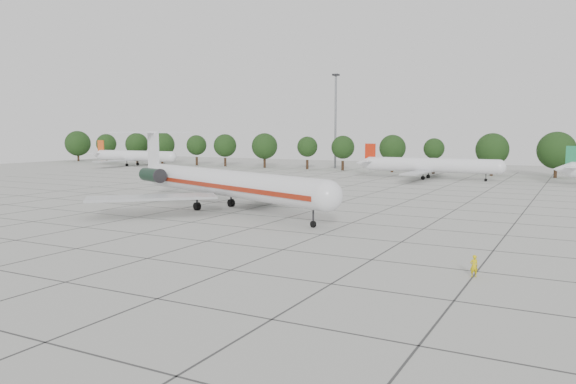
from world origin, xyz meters
name	(u,v)px	position (x,y,z in m)	size (l,w,h in m)	color
ground	(252,228)	(0.00, 0.00, 0.00)	(260.00, 260.00, 0.00)	#B1B2AA
apron_joints	(314,210)	(0.00, 15.00, 0.01)	(170.00, 170.00, 0.02)	#383838
main_airliner	(217,182)	(-11.75, 10.34, 3.58)	(41.71, 31.49, 10.14)	silver
ground_crew	(474,266)	(24.04, -9.66, 0.78)	(0.57, 0.37, 1.56)	gold
bg_airliner_a	(134,156)	(-85.81, 73.89, 2.91)	(28.24, 27.20, 7.40)	silver
bg_airliner_c	(430,165)	(1.52, 68.96, 2.91)	(28.24, 27.20, 7.40)	silver
tree_line	(393,148)	(-11.68, 85.00, 5.98)	(249.86, 8.44, 10.22)	#332114
floodlight_mast	(336,116)	(-30.00, 92.00, 14.28)	(1.60, 1.60, 25.45)	slate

